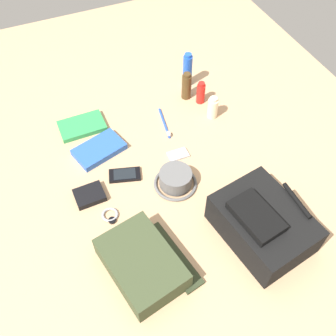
% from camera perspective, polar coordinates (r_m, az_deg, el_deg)
% --- Properties ---
extents(ground_plane, '(2.64, 2.02, 0.02)m').
position_cam_1_polar(ground_plane, '(1.56, 0.00, -1.19)').
color(ground_plane, tan).
rests_on(ground_plane, ground).
extents(backpack, '(0.36, 0.30, 0.16)m').
position_cam_1_polar(backpack, '(1.38, 13.73, -7.96)').
color(backpack, black).
rests_on(backpack, ground_plane).
extents(toiletry_pouch, '(0.32, 0.30, 0.09)m').
position_cam_1_polar(toiletry_pouch, '(1.31, -3.72, -13.82)').
color(toiletry_pouch, '#384228').
rests_on(toiletry_pouch, ground_plane).
extents(bucket_hat, '(0.17, 0.17, 0.07)m').
position_cam_1_polar(bucket_hat, '(1.49, 1.11, -1.71)').
color(bucket_hat, '#5C5C5C').
rests_on(bucket_hat, ground_plane).
extents(deodorant_spray, '(0.04, 0.04, 0.17)m').
position_cam_1_polar(deodorant_spray, '(1.88, 2.88, 14.20)').
color(deodorant_spray, blue).
rests_on(deodorant_spray, ground_plane).
extents(cologne_bottle, '(0.04, 0.04, 0.14)m').
position_cam_1_polar(cologne_bottle, '(1.82, 2.74, 11.95)').
color(cologne_bottle, '#473319').
rests_on(cologne_bottle, ground_plane).
extents(sunscreen_spray, '(0.04, 0.04, 0.11)m').
position_cam_1_polar(sunscreen_spray, '(1.81, 4.85, 10.96)').
color(sunscreen_spray, red).
rests_on(sunscreen_spray, ground_plane).
extents(lotion_bottle, '(0.05, 0.05, 0.11)m').
position_cam_1_polar(lotion_bottle, '(1.74, 6.59, 8.81)').
color(lotion_bottle, beige).
rests_on(lotion_bottle, ground_plane).
extents(paperback_novel, '(0.13, 0.20, 0.02)m').
position_cam_1_polar(paperback_novel, '(1.75, -12.54, 6.04)').
color(paperback_novel, '#2D934C').
rests_on(paperback_novel, ground_plane).
extents(travel_guidebook, '(0.18, 0.23, 0.03)m').
position_cam_1_polar(travel_guidebook, '(1.64, -10.10, 2.68)').
color(travel_guidebook, blue).
rests_on(travel_guidebook, ground_plane).
extents(cell_phone, '(0.10, 0.14, 0.01)m').
position_cam_1_polar(cell_phone, '(1.55, -6.38, -1.01)').
color(cell_phone, black).
rests_on(cell_phone, ground_plane).
extents(media_player, '(0.05, 0.08, 0.01)m').
position_cam_1_polar(media_player, '(1.60, 1.47, 1.98)').
color(media_player, '#B7B7BC').
rests_on(media_player, ground_plane).
extents(wristwatch, '(0.07, 0.06, 0.01)m').
position_cam_1_polar(wristwatch, '(1.45, -8.50, -6.93)').
color(wristwatch, '#99999E').
rests_on(wristwatch, ground_plane).
extents(toothbrush, '(0.18, 0.04, 0.02)m').
position_cam_1_polar(toothbrush, '(1.72, -0.46, 6.43)').
color(toothbrush, blue).
rests_on(toothbrush, ground_plane).
extents(wallet, '(0.09, 0.11, 0.02)m').
position_cam_1_polar(wallet, '(1.50, -11.47, -3.94)').
color(wallet, black).
rests_on(wallet, ground_plane).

